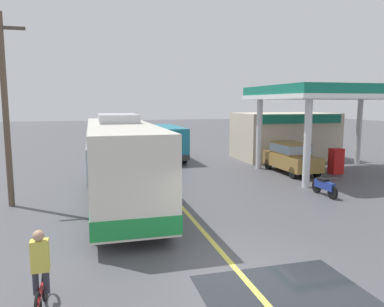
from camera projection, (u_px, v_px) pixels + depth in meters
The scene contains 10 objects.
ground at pixel (139, 158), 28.24m from camera, with size 120.00×120.00×0.00m, color #4C4C51.
lane_divider_stripe at pixel (148, 169), 23.46m from camera, with size 0.16×50.00×0.01m, color #D8CC4C.
coach_bus_main at pixel (121, 163), 15.20m from camera, with size 2.60×11.04×3.69m.
gas_station_roadside at pixel (299, 125), 25.60m from camera, with size 9.10×11.95×5.10m.
car_at_pump at pixel (291, 156), 22.07m from camera, with size 1.70×4.20×1.82m.
minibus_opposing_lane at pixel (166, 140), 27.06m from camera, with size 2.04×6.13×2.44m.
cyclist_on_shoulder at pixel (41, 276), 7.32m from camera, with size 0.34×1.82×1.72m.
motorcycle_parked_forecourt at pixel (324, 186), 16.66m from camera, with size 0.55×1.80×0.92m.
pedestrian_near_pump at pixel (302, 157), 22.31m from camera, with size 0.55×0.22×1.66m.
utility_pole_roadside at pixel (5, 107), 14.55m from camera, with size 1.80×0.24×7.62m.
Camera 1 is at (-3.41, -8.02, 4.19)m, focal length 34.66 mm.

